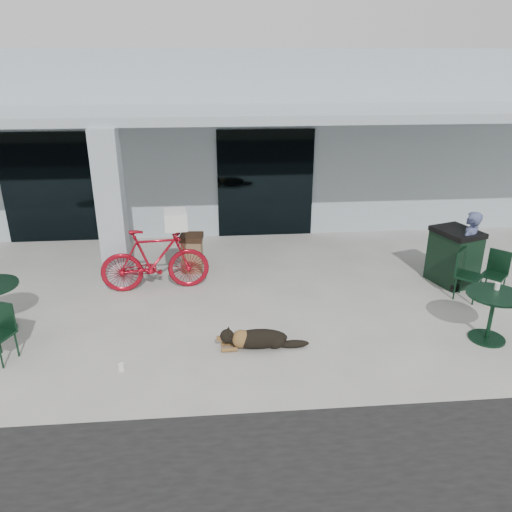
{
  "coord_description": "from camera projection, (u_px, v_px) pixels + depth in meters",
  "views": [
    {
      "loc": [
        0.49,
        -7.25,
        4.34
      ],
      "look_at": [
        1.21,
        1.02,
        1.0
      ],
      "focal_mm": 35.0,
      "sensor_mm": 36.0,
      "label": 1
    }
  ],
  "objects": [
    {
      "name": "dog",
      "position": [
        258.0,
        338.0,
        7.91
      ],
      "size": [
        1.09,
        0.39,
        0.36
      ],
      "primitive_type": null,
      "rotation": [
        0.0,
        0.0,
        0.03
      ],
      "color": "black",
      "rests_on": "ground"
    },
    {
      "name": "wheeled_bin",
      "position": [
        454.0,
        256.0,
        10.08
      ],
      "size": [
        0.95,
        1.07,
        1.14
      ],
      "primitive_type": null,
      "rotation": [
        0.0,
        0.0,
        0.32
      ],
      "color": "black",
      "rests_on": "ground"
    },
    {
      "name": "building",
      "position": [
        195.0,
        129.0,
        15.3
      ],
      "size": [
        22.0,
        7.0,
        4.5
      ],
      "primitive_type": "cube",
      "color": "#A2AFB7",
      "rests_on": "ground"
    },
    {
      "name": "cup_on_table",
      "position": [
        497.0,
        286.0,
        8.03
      ],
      "size": [
        0.1,
        0.1,
        0.11
      ],
      "primitive_type": "cylinder",
      "rotation": [
        0.0,
        0.0,
        0.37
      ],
      "color": "white",
      "rests_on": "cafe_table_far"
    },
    {
      "name": "column",
      "position": [
        112.0,
        209.0,
        9.7
      ],
      "size": [
        0.5,
        0.5,
        3.12
      ],
      "primitive_type": "cube",
      "color": "#A2AFB7",
      "rests_on": "ground"
    },
    {
      "name": "cafe_chair_far_b",
      "position": [
        494.0,
        275.0,
        9.52
      ],
      "size": [
        0.6,
        0.6,
        0.9
      ],
      "primitive_type": null,
      "rotation": [
        0.0,
        0.0,
        -0.82
      ],
      "color": "black",
      "rests_on": "ground"
    },
    {
      "name": "bicycle",
      "position": [
        155.0,
        260.0,
        9.74
      ],
      "size": [
        2.15,
        0.79,
        1.27
      ],
      "primitive_type": "imported",
      "rotation": [
        0.0,
        0.0,
        1.67
      ],
      "color": "maroon",
      "rests_on": "ground"
    },
    {
      "name": "storefront_glass_left",
      "position": [
        61.0,
        188.0,
        12.12
      ],
      "size": [
        2.8,
        0.06,
        2.7
      ],
      "primitive_type": "cube",
      "color": "black",
      "rests_on": "ground"
    },
    {
      "name": "cafe_chair_far_a",
      "position": [
        469.0,
        276.0,
        9.41
      ],
      "size": [
        0.65,
        0.65,
        0.97
      ],
      "primitive_type": null,
      "rotation": [
        0.0,
        0.0,
        0.8
      ],
      "color": "black",
      "rests_on": "ground"
    },
    {
      "name": "trash_receptacle",
      "position": [
        192.0,
        253.0,
        10.72
      ],
      "size": [
        0.52,
        0.52,
        0.81
      ],
      "primitive_type": null,
      "rotation": [
        0.0,
        0.0,
        -0.09
      ],
      "color": "brown",
      "rests_on": "ground"
    },
    {
      "name": "cafe_table_far",
      "position": [
        491.0,
        317.0,
        8.06
      ],
      "size": [
        1.15,
        1.15,
        0.83
      ],
      "primitive_type": null,
      "rotation": [
        0.0,
        0.0,
        0.37
      ],
      "color": "black",
      "rests_on": "ground"
    },
    {
      "name": "laundry_basket",
      "position": [
        176.0,
        219.0,
        9.52
      ],
      "size": [
        0.47,
        0.6,
        0.34
      ],
      "primitive_type": "cube",
      "rotation": [
        0.0,
        0.0,
        1.67
      ],
      "color": "white",
      "rests_on": "bicycle"
    },
    {
      "name": "overhang",
      "position": [
        187.0,
        114.0,
        10.41
      ],
      "size": [
        22.0,
        2.8,
        0.18
      ],
      "primitive_type": "cube",
      "color": "#A2AFB7",
      "rests_on": "column"
    },
    {
      "name": "person",
      "position": [
        467.0,
        250.0,
        9.83
      ],
      "size": [
        0.68,
        0.66,
        1.57
      ],
      "primitive_type": "imported",
      "rotation": [
        0.0,
        0.0,
        3.85
      ],
      "color": "#424B70",
      "rests_on": "ground"
    },
    {
      "name": "ground",
      "position": [
        189.0,
        337.0,
        8.28
      ],
      "size": [
        80.0,
        80.0,
        0.0
      ],
      "primitive_type": "plane",
      "color": "#B4B2AA",
      "rests_on": "ground"
    },
    {
      "name": "storefront_glass_right",
      "position": [
        265.0,
        184.0,
        12.53
      ],
      "size": [
        2.4,
        0.06,
        2.7
      ],
      "primitive_type": "cube",
      "color": "black",
      "rests_on": "ground"
    },
    {
      "name": "cup_near_dog",
      "position": [
        122.0,
        367.0,
        7.38
      ],
      "size": [
        0.1,
        0.1,
        0.11
      ],
      "primitive_type": "cylinder",
      "rotation": [
        0.0,
        0.0,
        -0.11
      ],
      "color": "white",
      "rests_on": "ground"
    }
  ]
}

